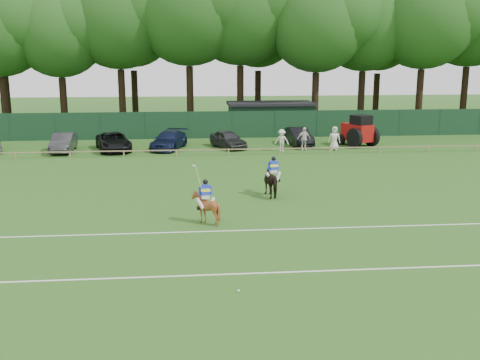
{
  "coord_description": "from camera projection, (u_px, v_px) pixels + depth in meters",
  "views": [
    {
      "loc": [
        -2.07,
        -24.68,
        7.67
      ],
      "look_at": [
        0.5,
        3.0,
        1.4
      ],
      "focal_mm": 42.0,
      "sensor_mm": 36.0,
      "label": 1
    }
  ],
  "objects": [
    {
      "name": "polo_ball",
      "position": [
        239.0,
        291.0,
        18.46
      ],
      "size": [
        0.09,
        0.09,
        0.09
      ],
      "primitive_type": "sphere",
      "color": "silver",
      "rests_on": "ground"
    },
    {
      "name": "suv_black",
      "position": [
        113.0,
        142.0,
        45.27
      ],
      "size": [
        3.64,
        5.68,
        1.46
      ],
      "primitive_type": "imported",
      "rotation": [
        0.0,
        0.0,
        0.25
      ],
      "color": "black",
      "rests_on": "ground"
    },
    {
      "name": "horse_dark",
      "position": [
        273.0,
        181.0,
        30.77
      ],
      "size": [
        1.26,
        2.1,
        1.66
      ],
      "primitive_type": "imported",
      "rotation": [
        0.0,
        0.0,
        3.34
      ],
      "color": "black",
      "rests_on": "ground"
    },
    {
      "name": "sedan_grey",
      "position": [
        63.0,
        143.0,
        44.74
      ],
      "size": [
        1.75,
        4.59,
        1.49
      ],
      "primitive_type": "imported",
      "rotation": [
        0.0,
        0.0,
        0.04
      ],
      "color": "#302F32",
      "rests_on": "ground"
    },
    {
      "name": "rider_dark",
      "position": [
        274.0,
        168.0,
        30.59
      ],
      "size": [
        0.93,
        0.46,
        1.41
      ],
      "rotation": [
        0.0,
        0.0,
        3.34
      ],
      "color": "silver",
      "rests_on": "ground"
    },
    {
      "name": "tractor",
      "position": [
        359.0,
        131.0,
        47.41
      ],
      "size": [
        3.2,
        3.72,
        2.65
      ],
      "rotation": [
        0.0,
        0.0,
        0.42
      ],
      "color": "maroon",
      "rests_on": "ground"
    },
    {
      "name": "rider_chestnut",
      "position": [
        205.0,
        193.0,
        25.69
      ],
      "size": [
        0.94,
        0.56,
        2.05
      ],
      "rotation": [
        0.0,
        0.0,
        3.22
      ],
      "color": "silver",
      "rests_on": "ground"
    },
    {
      "name": "tree_row",
      "position": [
        226.0,
        127.0,
        60.02
      ],
      "size": [
        96.0,
        12.0,
        21.0
      ],
      "primitive_type": null,
      "color": "#26561C",
      "rests_on": "ground"
    },
    {
      "name": "spectator_right",
      "position": [
        334.0,
        138.0,
        45.42
      ],
      "size": [
        1.06,
        0.82,
        1.93
      ],
      "primitive_type": "imported",
      "rotation": [
        0.0,
        0.0,
        -0.23
      ],
      "color": "silver",
      "rests_on": "ground"
    },
    {
      "name": "ground",
      "position": [
        235.0,
        224.0,
        25.84
      ],
      "size": [
        160.0,
        160.0,
        0.0
      ],
      "primitive_type": "plane",
      "color": "#1E4C14",
      "rests_on": "ground"
    },
    {
      "name": "sedan_navy",
      "position": [
        169.0,
        140.0,
        46.05
      ],
      "size": [
        3.38,
        5.42,
        1.46
      ],
      "primitive_type": "imported",
      "rotation": [
        0.0,
        0.0,
        -0.28
      ],
      "color": "#121A3A",
      "rests_on": "ground"
    },
    {
      "name": "estate_black",
      "position": [
        298.0,
        137.0,
        47.98
      ],
      "size": [
        2.01,
        4.65,
        1.49
      ],
      "primitive_type": "imported",
      "rotation": [
        0.0,
        0.0,
        0.1
      ],
      "color": "black",
      "rests_on": "ground"
    },
    {
      "name": "pitch_lines",
      "position": [
        243.0,
        250.0,
        22.44
      ],
      "size": [
        60.0,
        5.1,
        0.01
      ],
      "color": "silver",
      "rests_on": "ground"
    },
    {
      "name": "pitch_rail",
      "position": [
        216.0,
        150.0,
        43.23
      ],
      "size": [
        62.1,
        0.1,
        0.5
      ],
      "color": "#997F5B",
      "rests_on": "ground"
    },
    {
      "name": "spectator_left",
      "position": [
        282.0,
        140.0,
        44.9
      ],
      "size": [
        1.3,
        1.0,
        1.78
      ],
      "primitive_type": "imported",
      "rotation": [
        0.0,
        0.0,
        -0.34
      ],
      "color": "silver",
      "rests_on": "ground"
    },
    {
      "name": "horse_chestnut",
      "position": [
        206.0,
        207.0,
        25.86
      ],
      "size": [
        1.3,
        1.44,
        1.48
      ],
      "primitive_type": "imported",
      "rotation": [
        0.0,
        0.0,
        3.22
      ],
      "color": "brown",
      "rests_on": "ground"
    },
    {
      "name": "utility_shed",
      "position": [
        270.0,
        118.0,
        55.19
      ],
      "size": [
        8.4,
        4.4,
        3.04
      ],
      "color": "#14331E",
      "rests_on": "ground"
    },
    {
      "name": "hatch_grey",
      "position": [
        228.0,
        139.0,
        46.55
      ],
      "size": [
        3.27,
        4.6,
        1.45
      ],
      "primitive_type": "imported",
      "rotation": [
        0.0,
        0.0,
        0.41
      ],
      "color": "#323234",
      "rests_on": "ground"
    },
    {
      "name": "perimeter_fence",
      "position": [
        211.0,
        125.0,
        51.8
      ],
      "size": [
        92.08,
        0.08,
        2.5
      ],
      "color": "#14351E",
      "rests_on": "ground"
    },
    {
      "name": "spectator_mid",
      "position": [
        304.0,
        139.0,
        45.36
      ],
      "size": [
        1.16,
        0.62,
        1.89
      ],
      "primitive_type": "imported",
      "rotation": [
        0.0,
        0.0,
        0.15
      ],
      "color": "silver",
      "rests_on": "ground"
    }
  ]
}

